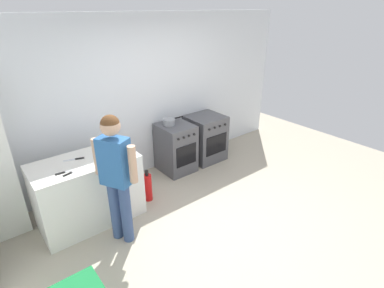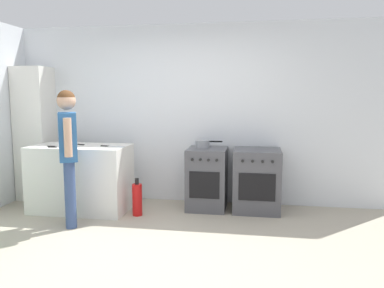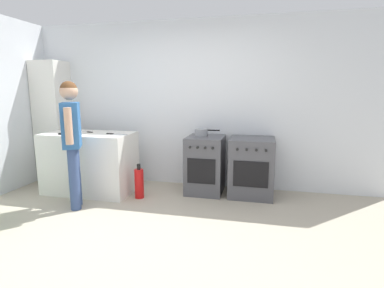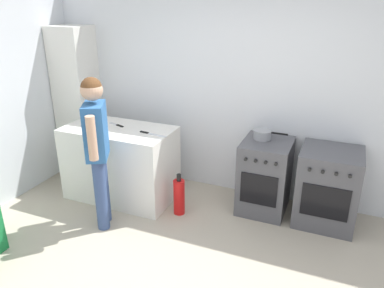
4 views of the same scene
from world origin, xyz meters
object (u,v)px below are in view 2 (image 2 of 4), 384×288
(oven_right, at_px, (257,180))
(pot, at_px, (203,144))
(knife_carving, at_px, (60,147))
(person, at_px, (68,146))
(oven_left, at_px, (207,178))
(larder_cabinet, at_px, (35,134))
(fire_extinguisher, at_px, (137,199))
(knife_bread, at_px, (112,146))
(knife_paring, at_px, (53,146))
(knife_utility, at_px, (78,144))

(oven_right, bearing_deg, pot, 175.02)
(knife_carving, distance_m, person, 0.53)
(oven_left, bearing_deg, larder_cabinet, 177.79)
(pot, bearing_deg, person, -144.26)
(knife_carving, bearing_deg, fire_extinguisher, 5.97)
(knife_bread, bearing_deg, knife_paring, -170.09)
(knife_utility, height_order, person, person)
(oven_right, relative_size, person, 0.52)
(person, bearing_deg, larder_cabinet, 135.31)
(knife_bread, height_order, person, person)
(knife_carving, bearing_deg, knife_paring, 159.24)
(pot, height_order, knife_bread, pot)
(knife_paring, height_order, larder_cabinet, larder_cabinet)
(pot, height_order, knife_carving, pot)
(pot, relative_size, fire_extinguisher, 0.76)
(knife_carving, xyz_separation_m, fire_extinguisher, (1.00, 0.11, -0.69))
(oven_right, distance_m, knife_bread, 2.02)
(knife_utility, bearing_deg, pot, 11.77)
(knife_bread, height_order, fire_extinguisher, knife_bread)
(pot, bearing_deg, larder_cabinet, 179.20)
(oven_left, bearing_deg, person, -147.28)
(oven_left, distance_m, larder_cabinet, 2.71)
(oven_left, distance_m, knife_utility, 1.86)
(pot, xyz_separation_m, knife_utility, (-1.70, -0.35, 0.00))
(oven_left, height_order, person, person)
(oven_right, height_order, fire_extinguisher, oven_right)
(knife_paring, bearing_deg, person, -45.11)
(knife_utility, relative_size, fire_extinguisher, 0.49)
(knife_paring, distance_m, person, 0.65)
(oven_right, distance_m, fire_extinguisher, 1.64)
(oven_left, distance_m, knife_carving, 2.02)
(oven_left, relative_size, larder_cabinet, 0.42)
(knife_paring, relative_size, fire_extinguisher, 0.42)
(knife_paring, bearing_deg, knife_utility, 47.87)
(knife_paring, height_order, fire_extinguisher, knife_paring)
(knife_bread, bearing_deg, pot, 22.03)
(knife_bread, relative_size, larder_cabinet, 0.18)
(knife_paring, bearing_deg, knife_bread, 9.91)
(oven_left, bearing_deg, knife_paring, -164.97)
(pot, distance_m, knife_carving, 1.91)
(oven_right, height_order, knife_carving, knife_carving)
(person, relative_size, fire_extinguisher, 3.28)
(person, xyz_separation_m, fire_extinguisher, (0.67, 0.51, -0.76))
(fire_extinguisher, bearing_deg, knife_paring, -177.03)
(oven_right, distance_m, knife_carving, 2.67)
(oven_left, distance_m, pot, 0.49)
(oven_left, xyz_separation_m, person, (-1.54, -0.99, 0.55))
(oven_left, xyz_separation_m, knife_utility, (-1.77, -0.29, 0.48))
(fire_extinguisher, xyz_separation_m, larder_cabinet, (-1.78, 0.58, 0.78))
(knife_utility, bearing_deg, knife_bread, -12.00)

